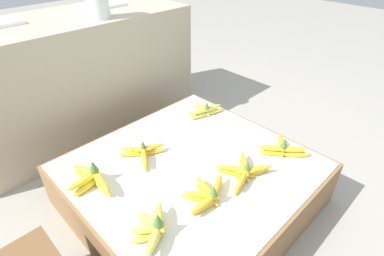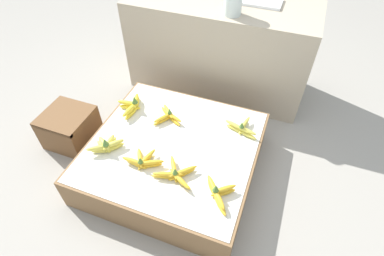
# 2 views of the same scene
# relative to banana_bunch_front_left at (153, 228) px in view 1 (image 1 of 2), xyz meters

# --- Properties ---
(ground_plane) EXTENTS (10.00, 10.00, 0.00)m
(ground_plane) POSITION_rel_banana_bunch_front_left_xyz_m (0.34, 0.17, -0.26)
(ground_plane) COLOR gray
(display_platform) EXTENTS (0.97, 0.94, 0.23)m
(display_platform) POSITION_rel_banana_bunch_front_left_xyz_m (0.34, 0.17, -0.15)
(display_platform) COLOR olive
(display_platform) RESTS_ON ground_plane
(back_vendor_table) EXTENTS (1.35, 0.55, 0.70)m
(back_vendor_table) POSITION_rel_banana_bunch_front_left_xyz_m (0.33, 1.12, 0.09)
(back_vendor_table) COLOR tan
(back_vendor_table) RESTS_ON ground_plane
(banana_bunch_front_left) EXTENTS (0.18, 0.18, 0.11)m
(banana_bunch_front_left) POSITION_rel_banana_bunch_front_left_xyz_m (0.00, 0.00, 0.00)
(banana_bunch_front_left) COLOR #DBCC4C
(banana_bunch_front_left) RESTS_ON display_platform
(banana_bunch_front_midleft) EXTENTS (0.23, 0.15, 0.09)m
(banana_bunch_front_midleft) POSITION_rel_banana_bunch_front_left_xyz_m (0.24, -0.02, -0.01)
(banana_bunch_front_midleft) COLOR gold
(banana_bunch_front_midleft) RESTS_ON display_platform
(banana_bunch_front_midright) EXTENTS (0.24, 0.18, 0.09)m
(banana_bunch_front_midright) POSITION_rel_banana_bunch_front_left_xyz_m (0.45, -0.04, -0.01)
(banana_bunch_front_midright) COLOR gold
(banana_bunch_front_midright) RESTS_ON display_platform
(banana_bunch_front_right) EXTENTS (0.17, 0.19, 0.10)m
(banana_bunch_front_right) POSITION_rel_banana_bunch_front_left_xyz_m (0.69, -0.07, -0.00)
(banana_bunch_front_right) COLOR gold
(banana_bunch_front_right) RESTS_ON display_platform
(banana_bunch_middle_left) EXTENTS (0.15, 0.25, 0.11)m
(banana_bunch_middle_left) POSITION_rel_banana_bunch_front_left_xyz_m (-0.03, 0.36, 0.00)
(banana_bunch_middle_left) COLOR yellow
(banana_bunch_middle_left) RESTS_ON display_platform
(banana_bunch_middle_midleft) EXTENTS (0.19, 0.19, 0.08)m
(banana_bunch_middle_midleft) POSITION_rel_banana_bunch_front_left_xyz_m (0.23, 0.36, -0.01)
(banana_bunch_middle_midleft) COLOR gold
(banana_bunch_middle_midleft) RESTS_ON display_platform
(banana_bunch_middle_right) EXTENTS (0.22, 0.16, 0.09)m
(banana_bunch_middle_right) POSITION_rel_banana_bunch_front_left_xyz_m (0.69, 0.42, -0.01)
(banana_bunch_middle_right) COLOR #DBCC4C
(banana_bunch_middle_right) RESTS_ON display_platform
(foam_tray_dark) EXTENTS (0.27, 0.18, 0.02)m
(foam_tray_dark) POSITION_rel_banana_bunch_front_left_xyz_m (0.59, 1.19, 0.44)
(foam_tray_dark) COLOR white
(foam_tray_dark) RESTS_ON back_vendor_table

